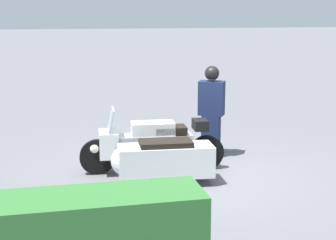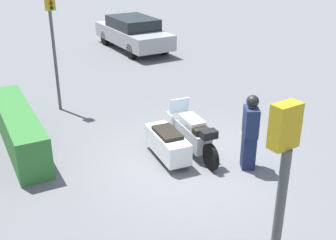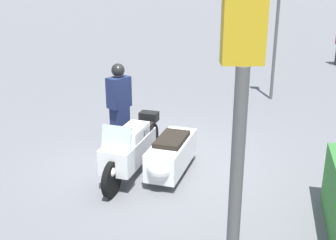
{
  "view_description": "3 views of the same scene",
  "coord_description": "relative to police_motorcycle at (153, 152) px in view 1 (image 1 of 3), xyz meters",
  "views": [
    {
      "loc": [
        2.3,
        8.13,
        2.74
      ],
      "look_at": [
        0.45,
        0.03,
        0.99
      ],
      "focal_mm": 55.0,
      "sensor_mm": 36.0,
      "label": 1
    },
    {
      "loc": [
        -7.23,
        4.45,
        4.84
      ],
      "look_at": [
        1.19,
        -0.0,
        0.69
      ],
      "focal_mm": 45.0,
      "sensor_mm": 36.0,
      "label": 2
    },
    {
      "loc": [
        7.41,
        1.93,
        3.5
      ],
      "look_at": [
        0.06,
        0.16,
        0.87
      ],
      "focal_mm": 45.0,
      "sensor_mm": 36.0,
      "label": 3
    }
  ],
  "objects": [
    {
      "name": "officer_rider",
      "position": [
        -1.35,
        -1.09,
        0.47
      ],
      "size": [
        0.56,
        0.48,
        1.75
      ],
      "rotation": [
        0.0,
        0.0,
        1.08
      ],
      "color": "#192347",
      "rests_on": "ground"
    },
    {
      "name": "ground_plane",
      "position": [
        -0.7,
        -0.01,
        -0.46
      ],
      "size": [
        160.0,
        160.0,
        0.0
      ],
      "primitive_type": "plane",
      "color": "slate"
    },
    {
      "name": "police_motorcycle",
      "position": [
        0.0,
        0.0,
        0.0
      ],
      "size": [
        2.53,
        1.37,
        1.14
      ],
      "rotation": [
        0.0,
        0.0,
        -0.07
      ],
      "color": "black",
      "rests_on": "ground"
    }
  ]
}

